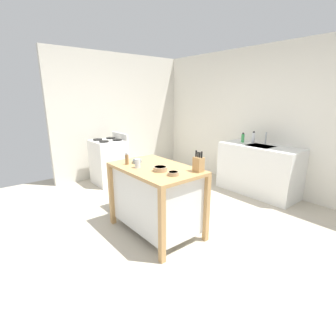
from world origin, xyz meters
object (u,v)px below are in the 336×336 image
object	(u,v)px
drinking_cup	(138,163)
pepper_grinder	(127,159)
kitchen_island	(156,196)
knife_block	(199,164)
bottle_dish_soap	(243,138)
bowl_stoneware_deep	(173,173)
bottle_spray_cleaner	(253,138)
trash_bin	(127,190)
bowl_ceramic_small	(137,161)
sink_faucet	(266,139)
stove	(109,162)
bowl_ceramic_wide	(160,169)

from	to	relation	value
drinking_cup	pepper_grinder	size ratio (longest dim) A/B	0.72
kitchen_island	pepper_grinder	world-z (taller)	pepper_grinder
knife_block	bottle_dish_soap	bearing A→B (deg)	111.53
bowl_stoneware_deep	bottle_spray_cleaner	size ratio (longest dim) A/B	0.56
knife_block	trash_bin	xyz separation A→B (m)	(-1.30, -0.21, -0.66)
bowl_stoneware_deep	trash_bin	world-z (taller)	bowl_stoneware_deep
bowl_ceramic_small	trash_bin	xyz separation A→B (m)	(-0.52, 0.13, -0.59)
bottle_spray_cleaner	pepper_grinder	bearing A→B (deg)	-94.48
bowl_ceramic_small	pepper_grinder	world-z (taller)	pepper_grinder
knife_block	bowl_ceramic_small	size ratio (longest dim) A/B	2.01
drinking_cup	bottle_dish_soap	world-z (taller)	bottle_dish_soap
bowl_stoneware_deep	pepper_grinder	distance (m)	0.74
kitchen_island	sink_faucet	bearing A→B (deg)	88.24
pepper_grinder	sink_faucet	distance (m)	2.64
bowl_ceramic_small	sink_faucet	world-z (taller)	sink_faucet
kitchen_island	bottle_spray_cleaner	bearing A→B (deg)	93.17
pepper_grinder	stove	distance (m)	1.99
bowl_stoneware_deep	bottle_spray_cleaner	distance (m)	2.43
drinking_cup	bowl_ceramic_small	bearing A→B (deg)	149.00
drinking_cup	pepper_grinder	distance (m)	0.22
knife_block	bowl_ceramic_small	world-z (taller)	knife_block
bowl_ceramic_small	pepper_grinder	bearing A→B (deg)	-99.31
trash_bin	bottle_spray_cleaner	bearing A→B (deg)	72.80
kitchen_island	stove	xyz separation A→B (m)	(-2.15, 0.42, -0.04)
pepper_grinder	trash_bin	bearing A→B (deg)	152.00
bowl_ceramic_small	sink_faucet	distance (m)	2.50
bowl_ceramic_wide	stove	bearing A→B (deg)	168.41
pepper_grinder	sink_faucet	bearing A→B (deg)	81.25
sink_faucet	bottle_dish_soap	bearing A→B (deg)	-165.29
bottle_spray_cleaner	bowl_ceramic_small	bearing A→B (deg)	-94.20
knife_block	bottle_spray_cleaner	world-z (taller)	knife_block
knife_block	pepper_grinder	world-z (taller)	knife_block
bowl_ceramic_wide	trash_bin	distance (m)	1.17
bowl_ceramic_wide	knife_block	bearing A→B (deg)	47.89
kitchen_island	pepper_grinder	size ratio (longest dim) A/B	7.62
bowl_ceramic_small	pepper_grinder	xyz separation A→B (m)	(-0.02, -0.14, 0.05)
bowl_stoneware_deep	bowl_ceramic_wide	distance (m)	0.22
bottle_dish_soap	bottle_spray_cleaner	bearing A→B (deg)	9.14
trash_bin	bottle_spray_cleaner	distance (m)	2.46
sink_faucet	bottle_spray_cleaner	xyz separation A→B (m)	(-0.20, -0.07, -0.01)
drinking_cup	trash_bin	bearing A→B (deg)	161.05
knife_block	pepper_grinder	size ratio (longest dim) A/B	1.58
kitchen_island	trash_bin	size ratio (longest dim) A/B	1.87
kitchen_island	bowl_ceramic_small	world-z (taller)	bowl_ceramic_small
sink_faucet	stove	size ratio (longest dim) A/B	0.22
bowl_ceramic_wide	bottle_spray_cleaner	world-z (taller)	bottle_spray_cleaner
knife_block	trash_bin	distance (m)	1.47
knife_block	bottle_dish_soap	size ratio (longest dim) A/B	1.36
bowl_ceramic_small	drinking_cup	size ratio (longest dim) A/B	1.08
knife_block	bowl_ceramic_small	xyz separation A→B (m)	(-0.77, -0.34, -0.07)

